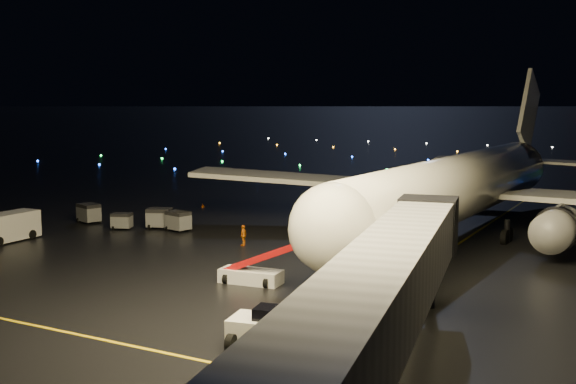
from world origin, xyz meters
name	(u,v)px	position (x,y,z in m)	size (l,w,h in m)	color
lane_centre	(430,262)	(12.00, 15.00, 0.01)	(0.25, 80.00, 0.02)	gold
airliner	(470,150)	(11.71, 26.73, 7.72)	(54.49, 51.77, 15.44)	white
pushback_tug	(271,326)	(10.61, -6.59, 0.98)	(4.13, 2.16, 1.97)	silver
belt_loader	(251,261)	(3.37, 3.31, 1.48)	(6.10, 1.66, 2.96)	silver
service_truck	(9,227)	(-22.31, 5.47, 1.25)	(2.14, 6.76, 2.49)	silver
crew_c	(243,235)	(-3.58, 13.49, 0.88)	(1.03, 0.43, 1.76)	orange
safety_cone_0	(360,244)	(5.24, 17.46, 0.26)	(0.46, 0.46, 0.52)	#E35D10
safety_cone_1	(323,226)	(-1.10, 23.59, 0.23)	(0.41, 0.41, 0.46)	#E35D10
safety_cone_2	(301,238)	(-0.39, 17.70, 0.23)	(0.41, 0.41, 0.47)	#E35D10
safety_cone_3	(203,205)	(-18.81, 29.23, 0.23)	(0.40, 0.40, 0.45)	#E35D10
taxiway_lights	(514,161)	(0.00, 106.00, 0.18)	(164.00, 92.00, 0.36)	black
baggage_cart_0	(178,221)	(-12.40, 16.24, 0.92)	(2.16, 1.51, 1.83)	slate
baggage_cart_1	(159,218)	(-14.78, 16.49, 0.95)	(2.24, 1.56, 1.90)	slate
baggage_cart_2	(122,221)	(-17.60, 14.44, 0.76)	(1.79, 1.25, 1.52)	slate
baggage_cart_3	(89,213)	(-22.82, 15.57, 0.95)	(2.22, 1.56, 1.89)	slate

